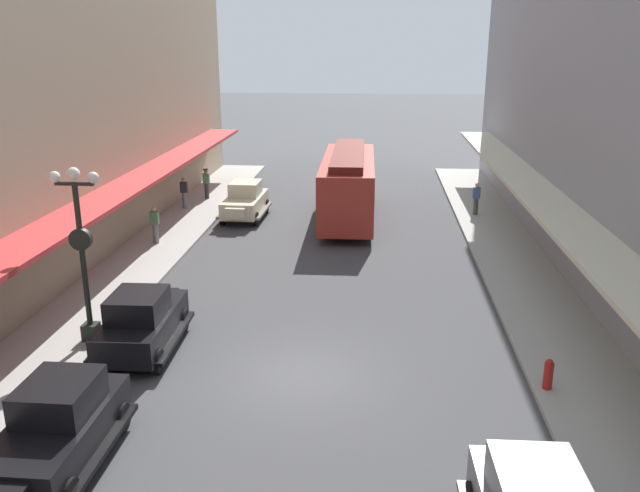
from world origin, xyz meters
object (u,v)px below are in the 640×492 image
object	(u,v)px
streetcar	(348,182)
pedestrian_0	(184,193)
parked_car_1	(142,320)
pedestrian_3	(206,183)
lamp_post_with_clock	(82,248)
pedestrian_1	(155,225)
parked_car_2	(245,200)
pedestrian_2	(476,198)
parked_car_0	(57,425)
fire_hydrant	(548,374)

from	to	relation	value
streetcar	pedestrian_0	bearing A→B (deg)	173.32
parked_car_1	pedestrian_3	size ratio (longest dim) A/B	2.57
lamp_post_with_clock	pedestrian_1	world-z (taller)	lamp_post_with_clock
parked_car_2	pedestrian_0	distance (m)	3.66
pedestrian_2	pedestrian_3	xyz separation A→B (m)	(-14.54, 2.36, 0.02)
parked_car_2	pedestrian_2	world-z (taller)	parked_car_2
parked_car_2	pedestrian_2	xyz separation A→B (m)	(11.66, 1.15, 0.05)
parked_car_0	parked_car_2	bearing A→B (deg)	90.16
pedestrian_0	fire_hydrant	bearing A→B (deg)	-50.68
pedestrian_0	pedestrian_2	distance (m)	15.14
lamp_post_with_clock	fire_hydrant	size ratio (longest dim) A/B	6.29
pedestrian_2	lamp_post_with_clock	bearing A→B (deg)	-130.07
pedestrian_2	pedestrian_0	bearing A→B (deg)	179.94
parked_car_2	streetcar	bearing A→B (deg)	1.60
fire_hydrant	pedestrian_3	bearing A→B (deg)	124.74
pedestrian_1	pedestrian_2	world-z (taller)	same
parked_car_1	pedestrian_3	distance (m)	18.73
streetcar	parked_car_0	bearing A→B (deg)	-104.04
streetcar	pedestrian_1	size ratio (longest dim) A/B	5.88
fire_hydrant	pedestrian_1	bearing A→B (deg)	140.69
pedestrian_1	fire_hydrant	bearing A→B (deg)	-39.31
lamp_post_with_clock	pedestrian_1	xyz separation A→B (m)	(-1.24, 9.66, -2.00)
lamp_post_with_clock	pedestrian_2	world-z (taller)	lamp_post_with_clock
parked_car_1	pedestrian_1	world-z (taller)	parked_car_1
lamp_post_with_clock	pedestrian_0	size ratio (longest dim) A/B	3.15
parked_car_2	lamp_post_with_clock	world-z (taller)	lamp_post_with_clock
parked_car_2	lamp_post_with_clock	distance (m)	15.00
pedestrian_2	pedestrian_3	world-z (taller)	pedestrian_3
streetcar	fire_hydrant	bearing A→B (deg)	-70.74
parked_car_2	fire_hydrant	bearing A→B (deg)	-56.31
parked_car_0	parked_car_1	size ratio (longest dim) A/B	0.99
parked_car_1	streetcar	distance (m)	16.07
parked_car_2	lamp_post_with_clock	bearing A→B (deg)	-96.64
pedestrian_3	pedestrian_1	bearing A→B (deg)	-90.53
lamp_post_with_clock	parked_car_0	bearing A→B (deg)	-72.61
pedestrian_0	lamp_post_with_clock	bearing A→B (deg)	-83.71
streetcar	pedestrian_1	xyz separation A→B (m)	(-8.16, -5.24, -0.91)
pedestrian_1	lamp_post_with_clock	bearing A→B (deg)	-82.69
pedestrian_3	parked_car_2	bearing A→B (deg)	-50.62
lamp_post_with_clock	fire_hydrant	bearing A→B (deg)	-7.99
pedestrian_0	pedestrian_2	bearing A→B (deg)	-0.06
parked_car_0	pedestrian_3	xyz separation A→B (m)	(-2.93, 23.93, 0.07)
parked_car_1	lamp_post_with_clock	distance (m)	2.65
parked_car_0	pedestrian_1	world-z (taller)	parked_car_0
streetcar	pedestrian_1	distance (m)	9.74
parked_car_2	streetcar	size ratio (longest dim) A/B	0.44
streetcar	lamp_post_with_clock	bearing A→B (deg)	-114.89
pedestrian_1	pedestrian_2	size ratio (longest dim) A/B	1.00
parked_car_2	pedestrian_3	bearing A→B (deg)	129.38
parked_car_0	pedestrian_1	size ratio (longest dim) A/B	2.60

